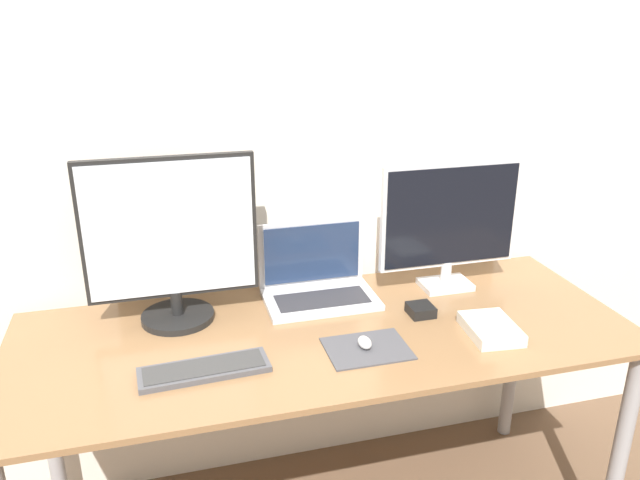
{
  "coord_description": "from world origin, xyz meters",
  "views": [
    {
      "loc": [
        -0.45,
        -1.22,
        1.68
      ],
      "look_at": [
        0.01,
        0.47,
        1.02
      ],
      "focal_mm": 35.0,
      "sensor_mm": 36.0,
      "label": 1
    }
  ],
  "objects_px": {
    "book": "(491,329)",
    "monitor_left": "(171,241)",
    "power_brick": "(421,310)",
    "keyboard": "(204,369)",
    "mouse": "(365,342)",
    "laptop": "(317,280)",
    "monitor_right": "(450,221)"
  },
  "relations": [
    {
      "from": "monitor_right",
      "to": "keyboard",
      "type": "bearing_deg",
      "value": -159.18
    },
    {
      "from": "mouse",
      "to": "power_brick",
      "type": "bearing_deg",
      "value": 32.29
    },
    {
      "from": "power_brick",
      "to": "monitor_right",
      "type": "bearing_deg",
      "value": 45.76
    },
    {
      "from": "keyboard",
      "to": "mouse",
      "type": "relative_size",
      "value": 5.89
    },
    {
      "from": "monitor_right",
      "to": "book",
      "type": "xyz_separation_m",
      "value": [
        -0.02,
        -0.34,
        -0.22
      ]
    },
    {
      "from": "laptop",
      "to": "monitor_left",
      "type": "bearing_deg",
      "value": -174.28
    },
    {
      "from": "monitor_left",
      "to": "mouse",
      "type": "height_order",
      "value": "monitor_left"
    },
    {
      "from": "power_brick",
      "to": "book",
      "type": "bearing_deg",
      "value": -48.3
    },
    {
      "from": "monitor_right",
      "to": "power_brick",
      "type": "bearing_deg",
      "value": -134.24
    },
    {
      "from": "laptop",
      "to": "mouse",
      "type": "bearing_deg",
      "value": -83.38
    },
    {
      "from": "monitor_left",
      "to": "mouse",
      "type": "relative_size",
      "value": 8.66
    },
    {
      "from": "book",
      "to": "power_brick",
      "type": "distance_m",
      "value": 0.22
    },
    {
      "from": "book",
      "to": "monitor_left",
      "type": "bearing_deg",
      "value": 159.17
    },
    {
      "from": "monitor_left",
      "to": "power_brick",
      "type": "relative_size",
      "value": 6.44
    },
    {
      "from": "mouse",
      "to": "book",
      "type": "height_order",
      "value": "same"
    },
    {
      "from": "monitor_left",
      "to": "book",
      "type": "xyz_separation_m",
      "value": [
        0.89,
        -0.34,
        -0.24
      ]
    },
    {
      "from": "monitor_left",
      "to": "monitor_right",
      "type": "distance_m",
      "value": 0.9
    },
    {
      "from": "monitor_right",
      "to": "keyboard",
      "type": "distance_m",
      "value": 0.94
    },
    {
      "from": "power_brick",
      "to": "laptop",
      "type": "bearing_deg",
      "value": 142.37
    },
    {
      "from": "monitor_right",
      "to": "laptop",
      "type": "distance_m",
      "value": 0.48
    },
    {
      "from": "keyboard",
      "to": "mouse",
      "type": "bearing_deg",
      "value": 0.57
    },
    {
      "from": "monitor_right",
      "to": "mouse",
      "type": "height_order",
      "value": "monitor_right"
    },
    {
      "from": "monitor_left",
      "to": "power_brick",
      "type": "xyz_separation_m",
      "value": [
        0.74,
        -0.17,
        -0.24
      ]
    },
    {
      "from": "monitor_left",
      "to": "book",
      "type": "bearing_deg",
      "value": -20.83
    },
    {
      "from": "power_brick",
      "to": "mouse",
      "type": "bearing_deg",
      "value": -147.71
    },
    {
      "from": "laptop",
      "to": "mouse",
      "type": "distance_m",
      "value": 0.37
    },
    {
      "from": "monitor_right",
      "to": "laptop",
      "type": "height_order",
      "value": "monitor_right"
    },
    {
      "from": "keyboard",
      "to": "book",
      "type": "height_order",
      "value": "book"
    },
    {
      "from": "mouse",
      "to": "power_brick",
      "type": "height_order",
      "value": "mouse"
    },
    {
      "from": "monitor_left",
      "to": "power_brick",
      "type": "bearing_deg",
      "value": -12.96
    },
    {
      "from": "keyboard",
      "to": "mouse",
      "type": "height_order",
      "value": "mouse"
    },
    {
      "from": "mouse",
      "to": "power_brick",
      "type": "relative_size",
      "value": 0.74
    }
  ]
}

